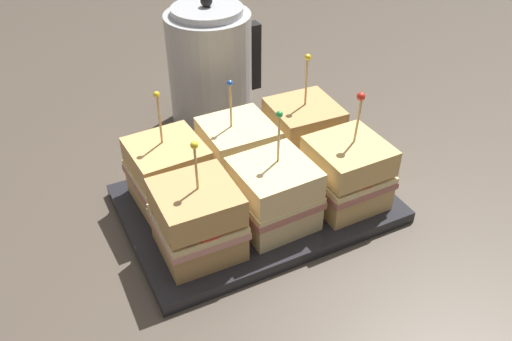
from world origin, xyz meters
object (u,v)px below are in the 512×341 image
(sandwich_back_center, at_px, (237,152))
(sandwich_front_right, at_px, (347,173))
(kettle_steel, at_px, (211,68))
(serving_platter, at_px, (256,203))
(sandwich_front_left, at_px, (198,220))
(sandwich_back_left, at_px, (168,173))
(sandwich_front_center, at_px, (274,194))
(sandwich_back_right, at_px, (303,133))

(sandwich_back_center, bearing_deg, sandwich_front_right, -46.16)
(kettle_steel, bearing_deg, serving_platter, -99.18)
(sandwich_front_left, bearing_deg, sandwich_back_left, 89.40)
(serving_platter, height_order, sandwich_front_left, sandwich_front_left)
(sandwich_front_left, height_order, sandwich_front_center, sandwich_front_center)
(sandwich_back_left, height_order, sandwich_back_right, sandwich_back_right)
(sandwich_front_center, bearing_deg, sandwich_back_left, 135.35)
(serving_platter, relative_size, sandwich_front_left, 2.28)
(serving_platter, xyz_separation_m, kettle_steel, (0.04, 0.26, 0.10))
(sandwich_front_left, bearing_deg, kettle_steel, 64.12)
(sandwich_back_left, bearing_deg, sandwich_front_center, -44.65)
(sandwich_front_center, xyz_separation_m, sandwich_back_left, (-0.11, 0.11, -0.00))
(serving_platter, xyz_separation_m, sandwich_back_right, (0.11, 0.06, 0.06))
(sandwich_front_left, height_order, sandwich_back_right, sandwich_back_right)
(kettle_steel, bearing_deg, sandwich_back_center, -102.34)
(sandwich_front_right, height_order, sandwich_back_right, sandwich_back_right)
(sandwich_back_left, bearing_deg, sandwich_back_right, 0.29)
(sandwich_front_center, xyz_separation_m, sandwich_front_right, (0.11, -0.01, 0.00))
(sandwich_front_left, relative_size, sandwich_back_left, 0.96)
(serving_platter, height_order, sandwich_back_right, sandwich_back_right)
(sandwich_back_right, bearing_deg, sandwich_back_left, -179.71)
(sandwich_front_center, bearing_deg, sandwich_front_right, -3.76)
(sandwich_front_left, xyz_separation_m, sandwich_front_right, (0.23, -0.00, 0.00))
(sandwich_front_center, distance_m, sandwich_back_left, 0.16)
(sandwich_front_left, bearing_deg, sandwich_back_center, 46.75)
(sandwich_front_right, bearing_deg, sandwich_front_center, 176.24)
(serving_platter, xyz_separation_m, sandwich_front_center, (0.00, -0.05, 0.06))
(sandwich_front_left, distance_m, sandwich_front_right, 0.23)
(serving_platter, height_order, sandwich_front_right, sandwich_front_right)
(sandwich_front_center, relative_size, kettle_steel, 0.72)
(sandwich_front_center, bearing_deg, serving_platter, 91.14)
(sandwich_front_left, bearing_deg, serving_platter, 27.27)
(sandwich_front_right, bearing_deg, sandwich_back_center, 133.84)
(sandwich_back_center, bearing_deg, sandwich_front_center, -88.51)
(sandwich_back_center, height_order, sandwich_back_right, sandwich_back_right)
(kettle_steel, bearing_deg, sandwich_back_right, -70.73)
(sandwich_back_left, xyz_separation_m, sandwich_back_right, (0.23, 0.00, 0.00))
(sandwich_back_right, xyz_separation_m, kettle_steel, (-0.07, 0.20, 0.04))
(serving_platter, bearing_deg, sandwich_front_center, -88.86)
(sandwich_front_center, bearing_deg, sandwich_back_right, 45.11)
(sandwich_back_left, distance_m, kettle_steel, 0.26)
(sandwich_back_left, bearing_deg, serving_platter, -27.31)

